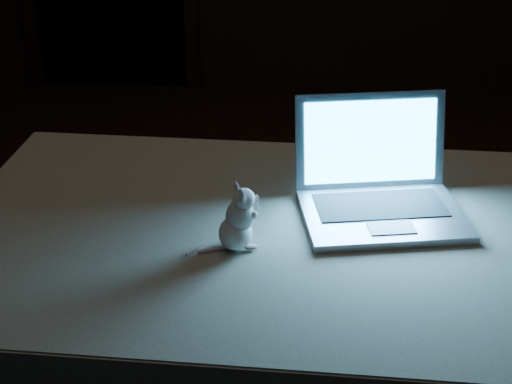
# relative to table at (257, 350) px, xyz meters

# --- Properties ---
(floor) EXTENTS (5.00, 5.00, 0.00)m
(floor) POSITION_rel_table_xyz_m (0.13, 0.44, -0.36)
(floor) COLOR black
(floor) RESTS_ON ground
(table) EXTENTS (1.39, 0.95, 0.71)m
(table) POSITION_rel_table_xyz_m (0.00, 0.00, 0.00)
(table) COLOR black
(table) RESTS_ON floor
(tablecloth) EXTENTS (1.54, 1.14, 0.10)m
(tablecloth) POSITION_rel_table_xyz_m (0.08, -0.02, 0.31)
(tablecloth) COLOR beige
(tablecloth) RESTS_ON table
(laptop) EXTENTS (0.41, 0.37, 0.25)m
(laptop) POSITION_rel_table_xyz_m (0.29, 0.04, 0.49)
(laptop) COLOR #A3A3A8
(laptop) RESTS_ON tablecloth
(plush_mouse) EXTENTS (0.12, 0.12, 0.15)m
(plush_mouse) POSITION_rel_table_xyz_m (-0.05, -0.09, 0.44)
(plush_mouse) COLOR white
(plush_mouse) RESTS_ON tablecloth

